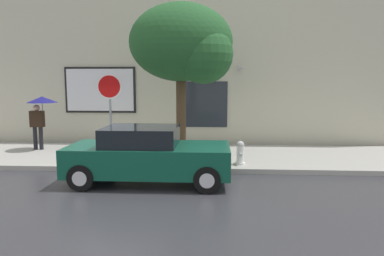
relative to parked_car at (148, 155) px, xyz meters
The scene contains 8 objects.
ground_plane 1.08m from the parked_car, behind, with size 60.00×60.00×0.00m, color #333338.
sidewalk 3.13m from the parked_car, 105.46° to the left, with size 20.00×4.00×0.15m, color #A3A099.
building_facade 6.18m from the parked_car, 98.63° to the left, with size 20.00×0.67×7.00m.
parked_car is the anchor object (origin of this frame).
fire_hydrant 2.93m from the parked_car, 32.20° to the left, with size 0.30×0.44×0.70m.
pedestrian_with_umbrella 5.79m from the parked_car, 141.98° to the left, with size 1.06×1.06×1.92m.
street_tree 3.77m from the parked_car, 69.68° to the left, with size 3.18×2.70×4.83m.
stop_sign 2.58m from the parked_car, 130.56° to the left, with size 0.76×0.10×2.67m.
Camera 1 is at (2.51, -8.97, 2.58)m, focal length 33.82 mm.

